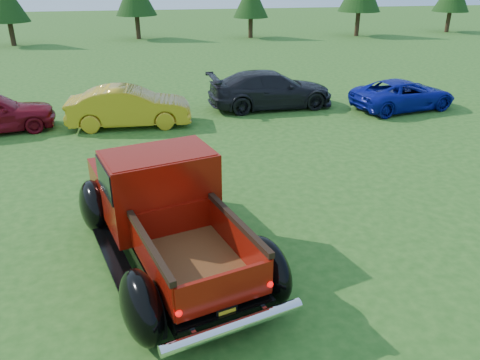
{
  "coord_description": "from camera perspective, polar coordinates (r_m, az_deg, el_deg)",
  "views": [
    {
      "loc": [
        -2.13,
        -8.89,
        5.21
      ],
      "look_at": [
        -0.44,
        0.2,
        1.01
      ],
      "focal_mm": 35.0,
      "sensor_mm": 36.0,
      "label": 1
    }
  ],
  "objects": [
    {
      "name": "pickup_truck",
      "position": [
        9.23,
        -9.55,
        -3.07
      ],
      "size": [
        3.9,
        6.02,
        2.1
      ],
      "rotation": [
        0.0,
        0.0,
        0.28
      ],
      "color": "black",
      "rests_on": "ground"
    },
    {
      "name": "show_car_grey",
      "position": [
        19.27,
        3.78,
        10.96
      ],
      "size": [
        5.17,
        2.35,
        1.47
      ],
      "primitive_type": "imported",
      "rotation": [
        0.0,
        0.0,
        1.63
      ],
      "color": "black",
      "rests_on": "ground"
    },
    {
      "name": "tree_west",
      "position": [
        39.21,
        -26.68,
        18.97
      ],
      "size": [
        2.94,
        2.94,
        4.6
      ],
      "color": "#332114",
      "rests_on": "ground"
    },
    {
      "name": "show_car_yellow",
      "position": [
        17.28,
        -13.34,
        8.68
      ],
      "size": [
        4.35,
        1.63,
        1.42
      ],
      "primitive_type": "imported",
      "rotation": [
        0.0,
        0.0,
        1.54
      ],
      "color": "gold",
      "rests_on": "ground"
    },
    {
      "name": "show_car_blue",
      "position": [
        20.11,
        19.3,
        9.81
      ],
      "size": [
        4.55,
        2.75,
        1.18
      ],
      "primitive_type": "imported",
      "rotation": [
        0.0,
        0.0,
        1.76
      ],
      "color": "#0D1591",
      "rests_on": "ground"
    },
    {
      "name": "ground",
      "position": [
        10.52,
        2.55,
        -5.26
      ],
      "size": [
        120.0,
        120.0,
        0.0
      ],
      "primitive_type": "plane",
      "color": "#255317",
      "rests_on": "ground"
    }
  ]
}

